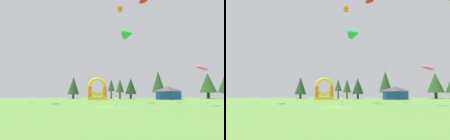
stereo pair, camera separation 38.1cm
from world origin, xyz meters
The scene contains 14 objects.
ground_plane centered at (0.00, 0.00, 0.00)m, with size 120.00×120.00×0.00m, color #548438.
kite_green_delta centered at (3.63, 10.54, 14.54)m, with size 6.10×6.37×15.81m.
kite_pink_parafoil centered at (14.58, 1.57, 6.14)m, with size 2.98×2.10×6.80m.
kite_red_parafoil centered at (7.27, 12.88, 22.82)m, with size 5.11×10.48×23.50m.
kite_orange_box centered at (1.51, 6.77, 18.17)m, with size 5.48×3.22×18.69m.
person_midfield centered at (0.53, 0.51, 1.02)m, with size 0.37×0.37×1.72m.
inflatable_blue_arch centered at (-3.97, 31.49, 2.44)m, with size 5.63×3.63×6.68m.
festival_tent centered at (18.10, 32.56, 2.04)m, with size 6.87×4.16×4.08m.
tree_row_1 centered at (-13.48, 44.61, 4.71)m, with size 4.32×4.32×7.95m.
tree_row_2 centered at (0.44, 40.80, 4.78)m, with size 2.47×2.47×6.96m.
tree_row_3 centered at (3.48, 40.01, 4.51)m, with size 2.85×2.85×6.88m.
tree_row_4 centered at (7.37, 40.97, 4.46)m, with size 4.08×4.08×7.32m.
tree_row_5 centered at (17.74, 43.15, 6.10)m, with size 4.76×4.76×10.05m.
tree_row_6 centered at (36.38, 43.70, 5.80)m, with size 6.00×6.00×9.49m.
Camera 2 is at (-0.41, -31.10, 2.07)m, focal length 32.66 mm.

